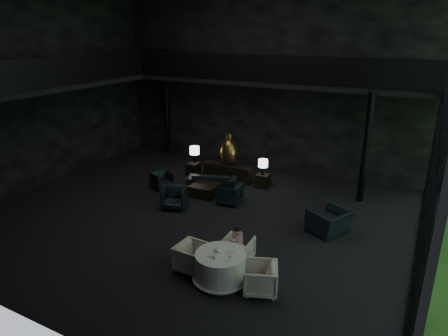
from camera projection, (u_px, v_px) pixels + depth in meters
The scene contains 34 objects.
floor at pixel (192, 216), 13.53m from camera, with size 14.00×12.00×0.02m, color black.
wall_back at pixel (264, 78), 17.22m from camera, with size 14.00×0.04×8.00m, color black.
wall_front at pixel (8, 145), 7.21m from camera, with size 14.00×0.04×8.00m, color black.
wall_left at pixel (35, 84), 15.31m from camera, with size 0.04×12.00×8.00m, color black.
curtain_wall at pixel (444, 121), 9.14m from camera, with size 0.20×12.00×8.00m, color black, non-canonical shape.
mezzanine_left at pixel (53, 85), 14.87m from camera, with size 2.00×12.00×0.25m, color black.
mezzanine_back at pixel (277, 82), 15.94m from camera, with size 12.00×2.00×0.25m, color black.
railing_left at pixel (70, 70), 14.23m from camera, with size 0.06×12.00×1.00m, color black.
railing_back at pixel (268, 68), 14.91m from camera, with size 12.00×0.06×1.00m, color black.
column_nw at pixel (167, 114), 19.84m from camera, with size 0.24×0.24×4.00m, color black.
column_ne at pixel (366, 149), 14.08m from camera, with size 0.24×0.24×4.00m, color black.
console at pixel (228, 172), 16.66m from camera, with size 2.09×0.47×0.66m, color black.
bronze_urn at pixel (229, 151), 16.43m from camera, with size 0.71×0.71×1.32m.
side_table_left at pixel (193, 169), 17.25m from camera, with size 0.49×0.49×0.54m, color black.
table_lamp_left at pixel (195, 151), 17.11m from camera, with size 0.42×0.42×0.70m.
side_table_right at pixel (263, 181), 15.94m from camera, with size 0.49×0.49×0.53m, color black.
table_lamp_right at pixel (263, 164), 15.67m from camera, with size 0.37×0.37×0.63m.
sofa at pixel (212, 178), 15.93m from camera, with size 1.85×0.54×0.72m, color black.
lounge_armchair_west at pixel (162, 180), 15.78m from camera, with size 0.68×0.64×0.70m, color black.
lounge_armchair_east at pixel (230, 192), 14.38m from camera, with size 0.84×0.78×0.86m, color black.
lounge_armchair_south at pixel (174, 196), 13.99m from camera, with size 0.86×0.81×0.89m, color black.
window_armchair at pixel (330, 216), 12.23m from camera, with size 1.33×0.86×1.16m, color black.
coffee_table at pixel (205, 190), 15.16m from camera, with size 0.96×0.96×0.43m, color black.
dining_table at pixel (220, 269), 9.96m from camera, with size 1.44×1.44×0.75m.
dining_chair_north at pixel (238, 249), 10.76m from camera, with size 0.74×0.70×0.77m, color beige.
dining_chair_east at pixel (260, 276), 9.48m from camera, with size 0.82×0.77×0.84m, color silver.
dining_chair_west at pixel (193, 256), 10.36m from camera, with size 0.81×0.76×0.83m, color beige.
child at pixel (238, 237), 10.62m from camera, with size 0.28×0.28×0.60m.
plate_a at pixel (213, 255), 9.75m from camera, with size 0.25×0.25×0.02m, color white.
plate_b at pixel (231, 252), 9.90m from camera, with size 0.20×0.20×0.01m, color white.
saucer at pixel (228, 260), 9.55m from camera, with size 0.14×0.14×0.01m, color white.
coffee_cup at pixel (230, 256), 9.66m from camera, with size 0.08×0.08×0.06m, color white.
cereal_bowl at pixel (218, 250), 9.91m from camera, with size 0.17×0.17×0.08m, color white.
cream_pot at pixel (214, 258), 9.59m from camera, with size 0.06×0.06×0.08m, color #99999E.
Camera 1 is at (6.71, -10.30, 5.98)m, focal length 32.00 mm.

